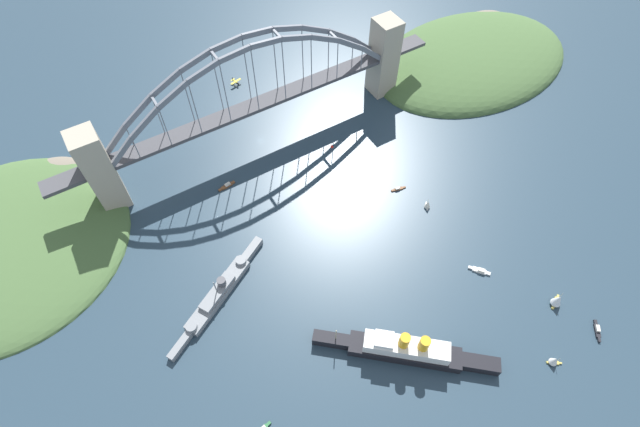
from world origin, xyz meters
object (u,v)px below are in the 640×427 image
(harbor_arch_bridge, at_px, (255,105))
(small_boat_0, at_px, (480,271))
(small_boat_4, at_px, (555,361))
(small_boat_5, at_px, (398,189))
(small_boat_3, at_px, (558,300))
(small_boat_1, at_px, (597,330))
(small_boat_2, at_px, (227,186))
(small_boat_6, at_px, (428,204))
(naval_cruiser, at_px, (219,293))
(ocean_liner, at_px, (406,350))
(channel_marker_buoy, at_px, (332,146))
(seaplane_taxiing_near_bridge, at_px, (236,82))

(harbor_arch_bridge, relative_size, small_boat_0, 24.02)
(small_boat_4, relative_size, small_boat_5, 0.73)
(harbor_arch_bridge, bearing_deg, small_boat_3, 112.75)
(small_boat_1, distance_m, small_boat_2, 225.31)
(small_boat_6, bearing_deg, small_boat_1, 103.20)
(small_boat_1, xyz_separation_m, small_boat_5, (32.33, -129.39, -0.23))
(naval_cruiser, bearing_deg, small_boat_3, 147.10)
(harbor_arch_bridge, height_order, small_boat_1, harbor_arch_bridge)
(ocean_liner, height_order, channel_marker_buoy, ocean_liner)
(naval_cruiser, xyz_separation_m, seaplane_taxiing_near_bridge, (-83.07, -153.77, -0.99))
(small_boat_0, bearing_deg, small_boat_3, 120.23)
(small_boat_5, bearing_deg, small_boat_4, 89.88)
(harbor_arch_bridge, bearing_deg, small_boat_2, 34.55)
(seaplane_taxiing_near_bridge, distance_m, small_boat_6, 173.58)
(small_boat_0, height_order, channel_marker_buoy, channel_marker_buoy)
(small_boat_5, bearing_deg, channel_marker_buoy, -72.86)
(harbor_arch_bridge, bearing_deg, small_boat_5, 123.23)
(seaplane_taxiing_near_bridge, bearing_deg, small_boat_5, 106.97)
(small_boat_4, distance_m, channel_marker_buoy, 182.85)
(small_boat_0, xyz_separation_m, small_boat_4, (4.41, 58.03, 2.56))
(small_boat_2, relative_size, channel_marker_buoy, 4.34)
(small_boat_2, height_order, small_boat_3, small_boat_3)
(seaplane_taxiing_near_bridge, height_order, small_boat_6, small_boat_6)
(small_boat_1, height_order, small_boat_4, small_boat_4)
(small_boat_4, distance_m, small_boat_6, 108.82)
(seaplane_taxiing_near_bridge, bearing_deg, small_boat_3, 105.38)
(small_boat_4, xyz_separation_m, small_boat_6, (-7.08, -108.59, -0.28))
(small_boat_6, bearing_deg, harbor_arch_bridge, -59.40)
(naval_cruiser, bearing_deg, seaplane_taxiing_near_bridge, -118.38)
(seaplane_taxiing_near_bridge, relative_size, small_boat_4, 1.28)
(small_boat_2, bearing_deg, small_boat_1, 123.43)
(harbor_arch_bridge, height_order, ocean_liner, harbor_arch_bridge)
(small_boat_3, bearing_deg, small_boat_2, -54.81)
(naval_cruiser, xyz_separation_m, small_boat_5, (-127.39, -8.49, -2.24))
(small_boat_5, bearing_deg, harbor_arch_bridge, -56.77)
(small_boat_3, distance_m, channel_marker_buoy, 165.44)
(small_boat_3, bearing_deg, small_boat_1, 107.96)
(small_boat_3, bearing_deg, small_boat_4, 40.92)
(small_boat_3, bearing_deg, small_boat_6, -78.05)
(small_boat_3, bearing_deg, small_boat_0, -59.77)
(naval_cruiser, bearing_deg, harbor_arch_bridge, -128.05)
(channel_marker_buoy, bearing_deg, small_boat_6, 107.47)
(harbor_arch_bridge, bearing_deg, small_boat_6, 120.60)
(small_boat_0, bearing_deg, small_boat_5, -86.67)
(small_boat_4, bearing_deg, small_boat_6, -93.73)
(small_boat_3, relative_size, small_boat_5, 1.02)
(ocean_liner, relative_size, naval_cruiser, 1.03)
(naval_cruiser, height_order, small_boat_6, naval_cruiser)
(seaplane_taxiing_near_bridge, height_order, small_boat_1, seaplane_taxiing_near_bridge)
(small_boat_0, relative_size, small_boat_2, 0.92)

